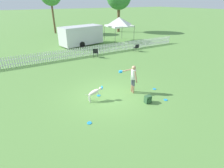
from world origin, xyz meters
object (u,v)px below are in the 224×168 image
object	(u,v)px
canopy_tent_main	(119,22)
frisbee_near_dog	(154,89)
folding_chair_center	(137,47)
equipment_trailer	(81,35)
leaping_dog	(95,92)
backpack_on_grass	(148,99)
frisbee_midfield	(166,100)
folding_chair_blue_left	(95,52)
frisbee_near_handler	(89,123)
handler_person	(133,76)
frisbee_far_scatter	(99,96)

from	to	relation	value
canopy_tent_main	frisbee_near_dog	bearing A→B (deg)	-113.14
folding_chair_center	equipment_trailer	distance (m)	7.21
leaping_dog	backpack_on_grass	world-z (taller)	leaping_dog
frisbee_midfield	equipment_trailer	distance (m)	15.21
folding_chair_center	equipment_trailer	bearing A→B (deg)	-49.45
backpack_on_grass	folding_chair_blue_left	xyz separation A→B (m)	(1.15, 9.09, 0.34)
frisbee_near_handler	frisbee_near_dog	xyz separation A→B (m)	(4.94, 1.07, 0.00)
folding_chair_blue_left	equipment_trailer	xyz separation A→B (m)	(0.81, 5.73, 0.67)
frisbee_near_dog	canopy_tent_main	distance (m)	14.63
backpack_on_grass	folding_chair_center	size ratio (longest dim) A/B	0.52
handler_person	frisbee_far_scatter	xyz separation A→B (m)	(-1.95, 0.63, -1.07)
frisbee_near_dog	equipment_trailer	size ratio (longest dim) A/B	0.04
leaping_dog	equipment_trailer	size ratio (longest dim) A/B	0.18
folding_chair_center	frisbee_midfield	bearing A→B (deg)	67.82
backpack_on_grass	folding_chair_center	distance (m)	10.75
frisbee_far_scatter	frisbee_near_handler	bearing A→B (deg)	-125.75
frisbee_near_dog	frisbee_far_scatter	size ratio (longest dim) A/B	1.00
frisbee_near_handler	canopy_tent_main	distance (m)	17.99
folding_chair_center	equipment_trailer	size ratio (longest dim) A/B	0.13
folding_chair_blue_left	canopy_tent_main	size ratio (longest dim) A/B	0.29
frisbee_near_handler	backpack_on_grass	size ratio (longest dim) A/B	0.52
backpack_on_grass	folding_chair_blue_left	distance (m)	9.17
handler_person	canopy_tent_main	distance (m)	14.78
frisbee_near_handler	folding_chair_blue_left	distance (m)	10.27
handler_person	canopy_tent_main	xyz separation A→B (m)	(7.15, 12.85, 1.46)
handler_person	frisbee_near_handler	size ratio (longest dim) A/B	8.02
handler_person	equipment_trailer	xyz separation A→B (m)	(2.02, 13.41, 0.13)
frisbee_midfield	equipment_trailer	bearing A→B (deg)	86.58
frisbee_far_scatter	canopy_tent_main	distance (m)	15.45
folding_chair_blue_left	equipment_trailer	size ratio (longest dim) A/B	0.15
leaping_dog	frisbee_midfield	bearing A→B (deg)	66.81
frisbee_near_handler	frisbee_midfield	distance (m)	4.57
handler_person	folding_chair_center	xyz separation A→B (m)	(6.07, 7.49, -0.61)
equipment_trailer	folding_chair_blue_left	bearing A→B (deg)	-109.44
folding_chair_center	folding_chair_blue_left	bearing A→B (deg)	3.94
canopy_tent_main	leaping_dog	bearing A→B (deg)	-127.05
canopy_tent_main	backpack_on_grass	bearing A→B (deg)	-116.44
frisbee_midfield	frisbee_far_scatter	bearing A→B (deg)	142.45
leaping_dog	frisbee_near_handler	size ratio (longest dim) A/B	5.18
canopy_tent_main	frisbee_near_handler	bearing A→B (deg)	-126.53
frisbee_near_dog	folding_chair_center	distance (m)	9.13
frisbee_midfield	frisbee_far_scatter	xyz separation A→B (m)	(-3.06, 2.35, 0.00)
handler_person	leaping_dog	xyz separation A→B (m)	(-2.35, 0.26, -0.56)
frisbee_midfield	canopy_tent_main	size ratio (longest dim) A/B	0.07
frisbee_near_handler	frisbee_near_dog	world-z (taller)	same
frisbee_far_scatter	equipment_trailer	world-z (taller)	equipment_trailer
folding_chair_blue_left	handler_person	bearing A→B (deg)	103.03
backpack_on_grass	handler_person	bearing A→B (deg)	92.21
frisbee_midfield	folding_chair_blue_left	size ratio (longest dim) A/B	0.24
frisbee_far_scatter	folding_chair_center	world-z (taller)	folding_chair_center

